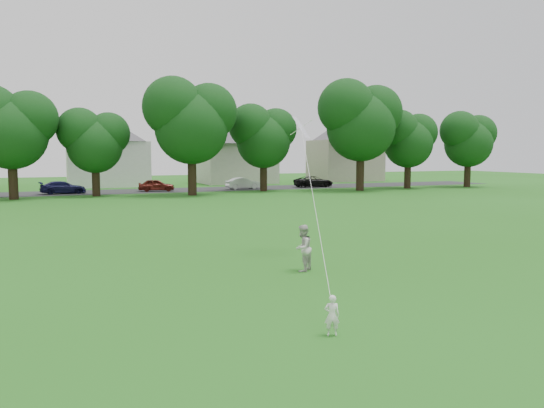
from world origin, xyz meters
name	(u,v)px	position (x,y,z in m)	size (l,w,h in m)	color
ground	(290,294)	(0.00, 0.00, 0.00)	(160.00, 160.00, 0.00)	#216016
street	(118,192)	(0.00, 42.00, 0.01)	(90.00, 7.00, 0.01)	#2D2D30
toddler	(332,315)	(-0.57, -3.38, 0.44)	(0.32, 0.21, 0.88)	white
older_boy	(303,248)	(1.54, 2.42, 0.77)	(0.75, 0.58, 1.53)	beige
kite	(312,191)	(1.14, 0.98, 2.74)	(2.23, 4.91, 10.26)	white
tree_row	(178,125)	(4.76, 35.41, 6.46)	(81.65, 9.29, 11.65)	black
parked_cars	(103,187)	(-1.48, 41.00, 0.61)	(56.71, 2.37, 1.24)	black
house_row	(114,143)	(0.76, 52.00, 5.05)	(76.28, 12.96, 10.56)	beige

